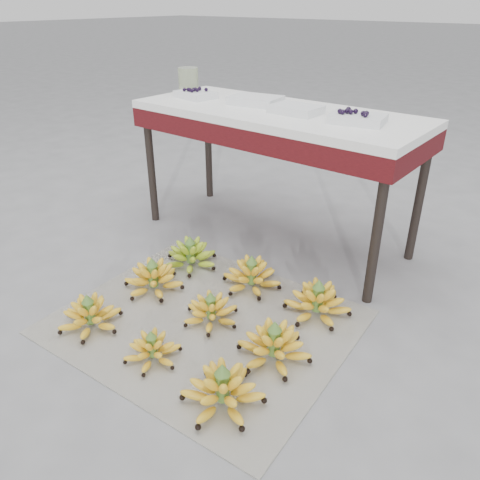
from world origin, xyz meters
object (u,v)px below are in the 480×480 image
Objects in this scene: bunch_mid_right at (274,346)px; bunch_front_left at (90,315)px; newspaper_mat at (205,322)px; tray_far_left at (195,94)px; bunch_back_right at (317,302)px; glass_jar at (188,81)px; tray_right at (296,109)px; bunch_front_center at (152,349)px; bunch_front_right at (223,390)px; vendor_table at (276,126)px; tray_left at (256,100)px; bunch_mid_left at (153,279)px; bunch_back_left at (191,255)px; bunch_mid_center at (211,311)px; tray_far_right at (357,118)px; bunch_back_center at (252,276)px.

bunch_front_left is at bearing -165.13° from bunch_mid_right.
newspaper_mat is 4.90× the size of tray_far_left.
bunch_back_right is 2.00× the size of glass_jar.
bunch_mid_right is at bearing -60.21° from tray_right.
bunch_front_left is 1.20× the size of bunch_front_center.
glass_jar is (-1.31, 0.56, 0.78)m from bunch_back_right.
tray_right is at bearing 114.85° from bunch_front_center.
bunch_front_right is 1.48m from tray_right.
vendor_table reaches higher than bunch_mid_right.
bunch_front_center is 0.96× the size of tray_left.
bunch_front_left is at bearing -102.51° from bunch_mid_left.
bunch_mid_right is at bearing -49.06° from tray_left.
bunch_back_left is at bearing 141.15° from bunch_front_center.
tray_far_left is at bearing -176.30° from vendor_table.
vendor_table reaches higher than bunch_front_center.
glass_jar is at bearing 135.80° from bunch_mid_right.
tray_far_left is (-0.45, 1.19, 0.73)m from bunch_front_left.
newspaper_mat is 4.01× the size of bunch_back_right.
bunch_front_center is at bearing -88.69° from bunch_mid_center.
bunch_front_right is 1.11× the size of bunch_back_left.
bunch_back_right is at bearing 78.13° from bunch_front_right.
tray_far_right is at bearing 98.36° from bunch_front_center.
vendor_table is at bearing 104.81° from bunch_front_right.
bunch_mid_left reaches higher than bunch_mid_center.
bunch_back_center reaches higher than bunch_mid_center.
bunch_back_left reaches higher than bunch_front_left.
bunch_mid_center is (0.39, 0.36, -0.00)m from bunch_front_left.
tray_left is (-0.17, 0.04, 0.11)m from vendor_table.
tray_right is (0.26, 0.83, 0.73)m from bunch_mid_left.
tray_far_left is (-1.20, 1.17, 0.73)m from bunch_front_right.
bunch_mid_center is at bearing -15.63° from bunch_mid_left.
bunch_front_center is 1.07× the size of bunch_mid_center.
glass_jar is (-0.82, 0.05, 0.06)m from tray_right.
bunch_back_right is at bearing -22.25° from tray_far_left.
bunch_mid_center is 0.76× the size of bunch_back_center.
bunch_mid_left is 1.09× the size of bunch_back_left.
bunch_mid_center is 1.39m from tray_far_left.
bunch_front_right is at bearing -43.18° from glass_jar.
bunch_back_center reaches higher than bunch_front_left.
bunch_front_right is at bearing -57.15° from tray_left.
bunch_back_right reaches higher than newspaper_mat.
vendor_table is at bearing 111.77° from bunch_mid_center.
bunch_front_right is at bearing -67.30° from tray_right.
tray_left reaches higher than bunch_front_right.
glass_jar is (-0.96, 0.90, 0.79)m from bunch_mid_center.
bunch_front_center is at bearing -52.58° from glass_jar.
tray_left is (-0.79, 0.56, 0.73)m from bunch_back_right.
bunch_back_right is 1.47m from tray_far_left.
glass_jar is (-0.52, -0.00, 0.06)m from tray_left.
bunch_mid_right is 0.37m from bunch_back_right.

